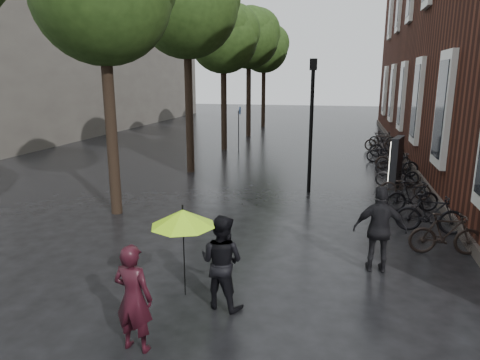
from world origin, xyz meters
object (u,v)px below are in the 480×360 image
(parked_bicycles, at_px, (396,165))
(lamp_post, at_px, (312,113))
(ad_lightbox, at_px, (396,162))
(pedestrian_walking, at_px, (380,230))
(person_burgundy, at_px, (133,298))
(person_black, at_px, (222,262))

(parked_bicycles, bearing_deg, lamp_post, -135.46)
(ad_lightbox, relative_size, lamp_post, 0.40)
(parked_bicycles, distance_m, lamp_post, 5.15)
(pedestrian_walking, xyz_separation_m, parked_bicycles, (1.39, 9.33, -0.44))
(pedestrian_walking, bearing_deg, ad_lightbox, -101.15)
(ad_lightbox, bearing_deg, pedestrian_walking, -82.30)
(pedestrian_walking, relative_size, parked_bicycles, 0.11)
(person_burgundy, relative_size, ad_lightbox, 0.90)
(person_burgundy, height_order, parked_bicycles, person_burgundy)
(person_black, distance_m, lamp_post, 8.50)
(pedestrian_walking, distance_m, ad_lightbox, 7.81)
(pedestrian_walking, bearing_deg, person_black, 34.69)
(lamp_post, bearing_deg, parked_bicycles, 44.54)
(pedestrian_walking, bearing_deg, parked_bicycles, -101.06)
(person_black, relative_size, pedestrian_walking, 0.92)
(person_burgundy, bearing_deg, lamp_post, -95.49)
(person_black, height_order, parked_bicycles, person_black)
(person_black, xyz_separation_m, lamp_post, (0.90, 8.23, 1.94))
(person_burgundy, distance_m, lamp_post, 10.08)
(person_black, distance_m, pedestrian_walking, 3.52)
(pedestrian_walking, xyz_separation_m, ad_lightbox, (1.16, 7.72, 0.01))
(person_burgundy, height_order, ad_lightbox, ad_lightbox)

